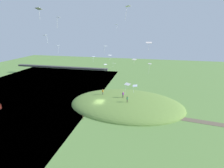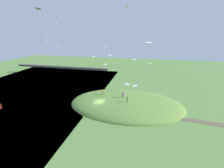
# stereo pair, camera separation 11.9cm
# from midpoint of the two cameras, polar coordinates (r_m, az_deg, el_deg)

# --- Properties ---
(ground_plane) EXTENTS (160.00, 160.00, 0.00)m
(ground_plane) POSITION_cam_midpoint_polar(r_m,az_deg,el_deg) (42.68, -4.59, -8.62)
(ground_plane) COLOR #638C43
(lake_water) EXTENTS (48.20, 80.00, 0.40)m
(lake_water) POSITION_cam_midpoint_polar(r_m,az_deg,el_deg) (56.04, -31.59, -4.88)
(lake_water) COLOR navy
(lake_water) RESTS_ON ground_plane
(grass_hill) EXTENTS (30.76, 20.55, 4.75)m
(grass_hill) POSITION_cam_midpoint_polar(r_m,az_deg,el_deg) (44.75, 4.90, -7.28)
(grass_hill) COLOR olive
(grass_hill) RESTS_ON ground_plane
(dirt_path) EXTENTS (14.04, 3.32, 0.04)m
(dirt_path) POSITION_cam_midpoint_polar(r_m,az_deg,el_deg) (41.97, 29.13, -11.59)
(dirt_path) COLOR brown
(dirt_path) RESTS_ON ground_plane
(bridge_deck_far) EXTENTS (43.38, 1.80, 0.70)m
(bridge_deck_far) POSITION_cam_midpoint_polar(r_m,az_deg,el_deg) (76.64, -17.63, 5.67)
(bridge_deck_far) COLOR #444442
(person_walking_path) EXTENTS (0.56, 0.56, 1.61)m
(person_walking_path) POSITION_cam_midpoint_polar(r_m,az_deg,el_deg) (42.91, 3.84, -3.50)
(person_walking_path) COLOR brown
(person_walking_path) RESTS_ON grass_hill
(person_watching_kites) EXTENTS (0.44, 0.44, 1.59)m
(person_watching_kites) POSITION_cam_midpoint_polar(r_m,az_deg,el_deg) (40.49, 5.31, -5.09)
(person_watching_kites) COLOR brown
(person_watching_kites) RESTS_ON grass_hill
(person_on_hilltop) EXTENTS (0.58, 0.58, 1.60)m
(person_on_hilltop) POSITION_cam_midpoint_polar(r_m,az_deg,el_deg) (45.56, -3.36, -2.50)
(person_on_hilltop) COLOR brown
(person_on_hilltop) RESTS_ON grass_hill
(kite_0) EXTENTS (0.86, 1.17, 1.38)m
(kite_0) POSITION_cam_midpoint_polar(r_m,az_deg,el_deg) (28.46, 7.98, -0.66)
(kite_0) COLOR white
(kite_1) EXTENTS (0.50, 0.67, 1.38)m
(kite_1) POSITION_cam_midpoint_polar(r_m,az_deg,el_deg) (30.19, -22.61, 15.36)
(kite_1) COLOR silver
(kite_2) EXTENTS (1.00, 0.91, 1.35)m
(kite_2) POSITION_cam_midpoint_polar(r_m,az_deg,el_deg) (40.32, -6.72, 9.48)
(kite_2) COLOR white
(kite_3) EXTENTS (0.68, 0.88, 1.88)m
(kite_3) POSITION_cam_midpoint_polar(r_m,az_deg,el_deg) (34.00, -18.51, 21.21)
(kite_3) COLOR white
(kite_4) EXTENTS (0.87, 1.14, 2.28)m
(kite_4) POSITION_cam_midpoint_polar(r_m,az_deg,el_deg) (28.81, 5.46, 25.41)
(kite_4) COLOR silver
(kite_5) EXTENTS (0.67, 0.88, 1.77)m
(kite_5) POSITION_cam_midpoint_polar(r_m,az_deg,el_deg) (37.81, -18.78, 12.52)
(kite_5) COLOR white
(kite_6) EXTENTS (0.89, 0.84, 2.11)m
(kite_6) POSITION_cam_midpoint_polar(r_m,az_deg,el_deg) (35.16, 13.05, 6.65)
(kite_6) COLOR silver
(kite_7) EXTENTS (0.84, 1.00, 1.80)m
(kite_7) POSITION_cam_midpoint_polar(r_m,az_deg,el_deg) (40.50, -2.53, 13.10)
(kite_7) COLOR silver
(kite_8) EXTENTS (1.20, 0.87, 1.64)m
(kite_8) POSITION_cam_midpoint_polar(r_m,az_deg,el_deg) (33.08, 12.77, 13.97)
(kite_8) COLOR white
(kite_9) EXTENTS (1.32, 1.07, 1.81)m
(kite_9) POSITION_cam_midpoint_polar(r_m,az_deg,el_deg) (32.43, -24.56, 22.91)
(kite_9) COLOR silver
(kite_10) EXTENTS (0.85, 0.91, 1.42)m
(kite_10) POSITION_cam_midpoint_polar(r_m,az_deg,el_deg) (37.12, 1.49, 20.12)
(kite_10) COLOR white
(kite_11) EXTENTS (1.17, 1.07, 1.97)m
(kite_11) POSITION_cam_midpoint_polar(r_m,az_deg,el_deg) (27.18, 5.26, -0.25)
(kite_11) COLOR white
(kite_12) EXTENTS (1.38, 1.23, 1.23)m
(kite_12) POSITION_cam_midpoint_polar(r_m,az_deg,el_deg) (47.55, 0.55, 7.31)
(kite_12) COLOR white
(kite_13) EXTENTS (1.07, 1.11, 2.07)m
(kite_13) POSITION_cam_midpoint_polar(r_m,az_deg,el_deg) (45.06, -2.44, 6.77)
(kite_13) COLOR white
(kite_14) EXTENTS (1.40, 1.26, 1.30)m
(kite_14) POSITION_cam_midpoint_polar(r_m,az_deg,el_deg) (43.86, -0.87, 10.09)
(kite_14) COLOR white
(kite_15) EXTENTS (1.35, 1.27, 1.66)m
(kite_15) POSITION_cam_midpoint_polar(r_m,az_deg,el_deg) (41.72, 7.75, 8.51)
(kite_15) COLOR #EDE5CE
(mooring_post) EXTENTS (0.14, 0.14, 1.02)m
(mooring_post) POSITION_cam_midpoint_polar(r_m,az_deg,el_deg) (38.17, -10.30, -11.51)
(mooring_post) COLOR brown
(mooring_post) RESTS_ON ground_plane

